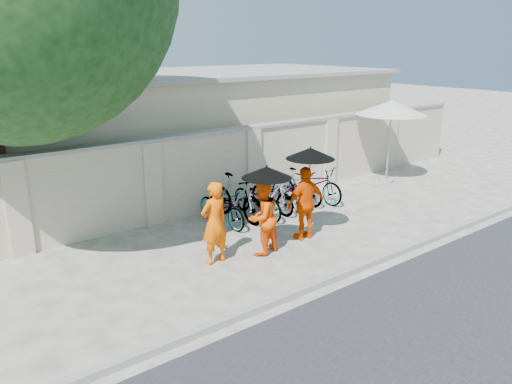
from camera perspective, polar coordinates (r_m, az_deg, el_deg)
ground at (r=10.45m, az=1.24°, el=-7.10°), size 80.00×80.00×0.00m
kerb at (r=9.30m, az=7.99°, el=-10.03°), size 40.00×0.16×0.12m
compound_wall at (r=13.13m, az=-4.18°, el=2.47°), size 20.00×0.30×2.00m
building_behind at (r=16.70m, az=-8.71°, el=7.48°), size 14.00×6.00×3.20m
monk_left at (r=9.80m, az=-4.79°, el=-3.54°), size 0.65×0.46×1.67m
monk_center at (r=10.19m, az=0.69°, el=-2.91°), size 0.89×0.76×1.59m
parasol_center at (r=9.88m, az=1.23°, el=2.27°), size 1.02×1.02×0.97m
monk_right at (r=11.02m, az=5.69°, el=-1.29°), size 1.00×0.47×1.66m
parasol_right at (r=10.69m, az=6.23°, el=4.43°), size 1.06×1.06×1.15m
patio_umbrella at (r=15.90m, az=15.22°, el=9.20°), size 2.20×2.20×2.55m
bike_0 at (r=11.93m, az=-3.94°, el=-1.74°), size 0.68×1.74×0.90m
bike_1 at (r=12.25m, az=-2.18°, el=-0.64°), size 0.67×1.93×1.14m
bike_2 at (r=12.47m, az=0.15°, el=-0.74°), size 0.68×1.84×0.96m
bike_3 at (r=12.82m, az=1.83°, el=-0.23°), size 0.51×1.63×0.97m
bike_4 at (r=13.16m, az=3.54°, el=0.19°), size 0.84×1.90×0.97m
bike_5 at (r=13.55m, az=4.99°, el=0.63°), size 0.61×1.64×0.96m
bike_6 at (r=13.86m, az=6.72°, el=1.06°), size 0.81×1.98×1.02m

